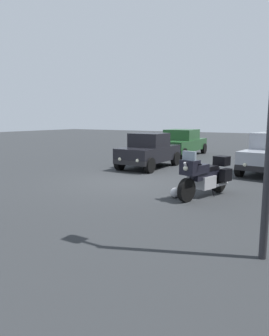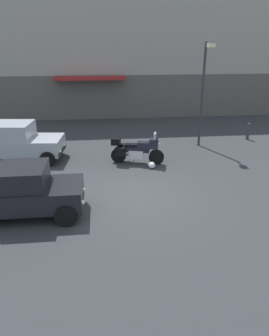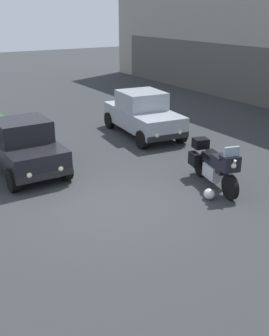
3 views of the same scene
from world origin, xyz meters
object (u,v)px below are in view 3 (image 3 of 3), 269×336
motorcycle (215,164)px  car_compact_side (24,146)px  helmet (209,194)px  car_hatchback_near (143,114)px

motorcycle → car_compact_side: bearing=-119.6°
helmet → car_compact_side: 5.50m
car_compact_side → helmet: bearing=37.3°
helmet → car_hatchback_near: 5.94m
car_hatchback_near → car_compact_side: 5.15m
helmet → car_compact_side: size_ratio=0.08×
helmet → car_compact_side: (-4.33, -3.32, 0.63)m
motorcycle → car_hatchback_near: 5.19m
helmet → car_compact_side: bearing=-142.5°
motorcycle → car_compact_side: 5.48m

